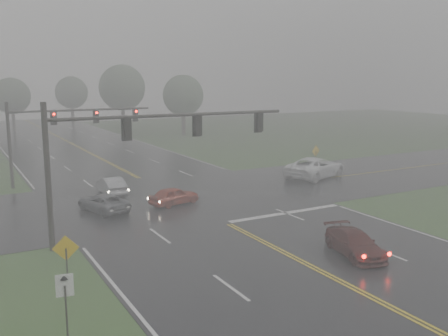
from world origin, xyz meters
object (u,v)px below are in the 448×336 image
sedan_silver (112,194)px  signal_gantry_near (131,142)px  car_grey (103,211)px  pickup_white (315,177)px  signal_gantry_far (56,126)px  sedan_maroon (354,255)px  sedan_red (174,205)px

sedan_silver → signal_gantry_near: (-1.91, -10.70, 5.35)m
car_grey → signal_gantry_near: bearing=74.5°
pickup_white → signal_gantry_far: 22.62m
sedan_maroon → sedan_red: size_ratio=1.15×
sedan_red → sedan_silver: sedan_silver is taller
sedan_maroon → car_grey: 16.76m
sedan_silver → sedan_red: bearing=120.8°
signal_gantry_far → pickup_white: bearing=-22.6°
car_grey → pickup_white: bearing=170.7°
sedan_silver → car_grey: size_ratio=0.96×
sedan_silver → pickup_white: pickup_white is taller
sedan_maroon → pickup_white: 19.74m
sedan_silver → signal_gantry_far: bearing=-65.1°
sedan_red → car_grey: (-4.82, 0.67, 0.00)m
car_grey → pickup_white: (19.63, 2.07, 0.00)m
sedan_maroon → pickup_white: pickup_white is taller
sedan_silver → pickup_white: 17.90m
sedan_red → signal_gantry_near: size_ratio=0.26×
signal_gantry_far → sedan_silver: bearing=-66.2°
sedan_red → sedan_silver: bearing=15.6°
sedan_maroon → car_grey: size_ratio=0.99×
sedan_maroon → signal_gantry_near: size_ratio=0.30×
sedan_silver → pickup_white: (17.74, -2.40, 0.00)m
car_grey → signal_gantry_far: 11.63m
car_grey → pickup_white: pickup_white is taller
sedan_maroon → signal_gantry_far: size_ratio=0.36×
sedan_maroon → signal_gantry_near: signal_gantry_near is taller
pickup_white → car_grey: bearing=76.8°
pickup_white → signal_gantry_near: 21.99m
sedan_red → pickup_white: pickup_white is taller
sedan_silver → car_grey: sedan_silver is taller
sedan_red → signal_gantry_near: 9.11m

